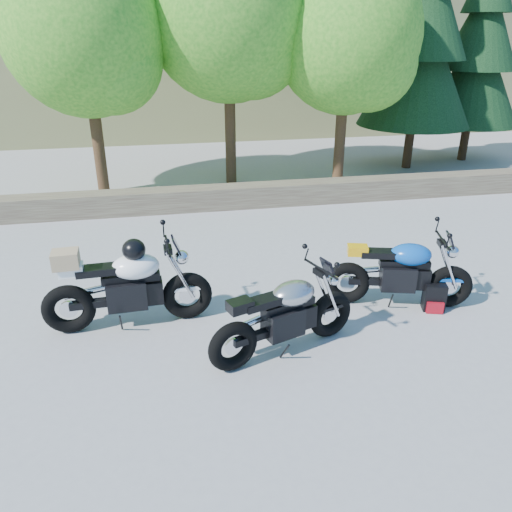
{
  "coord_description": "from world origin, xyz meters",
  "views": [
    {
      "loc": [
        -1.05,
        -5.46,
        3.7
      ],
      "look_at": [
        0.2,
        1.0,
        0.75
      ],
      "focal_mm": 35.0,
      "sensor_mm": 36.0,
      "label": 1
    }
  ],
  "objects_px": {
    "blue_bike": "(401,273)",
    "backpack": "(434,297)",
    "white_bike": "(127,285)",
    "silver_bike": "(286,316)"
  },
  "relations": [
    {
      "from": "backpack",
      "to": "blue_bike",
      "type": "bearing_deg",
      "value": 167.61
    },
    {
      "from": "white_bike",
      "to": "backpack",
      "type": "distance_m",
      "value": 4.36
    },
    {
      "from": "silver_bike",
      "to": "backpack",
      "type": "height_order",
      "value": "silver_bike"
    },
    {
      "from": "white_bike",
      "to": "blue_bike",
      "type": "height_order",
      "value": "white_bike"
    },
    {
      "from": "blue_bike",
      "to": "white_bike",
      "type": "bearing_deg",
      "value": -167.03
    },
    {
      "from": "backpack",
      "to": "white_bike",
      "type": "bearing_deg",
      "value": -169.04
    },
    {
      "from": "blue_bike",
      "to": "backpack",
      "type": "bearing_deg",
      "value": -13.34
    },
    {
      "from": "silver_bike",
      "to": "backpack",
      "type": "relative_size",
      "value": 4.91
    },
    {
      "from": "blue_bike",
      "to": "backpack",
      "type": "xyz_separation_m",
      "value": [
        0.44,
        -0.24,
        -0.32
      ]
    },
    {
      "from": "white_bike",
      "to": "silver_bike",
      "type": "bearing_deg",
      "value": -30.57
    }
  ]
}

